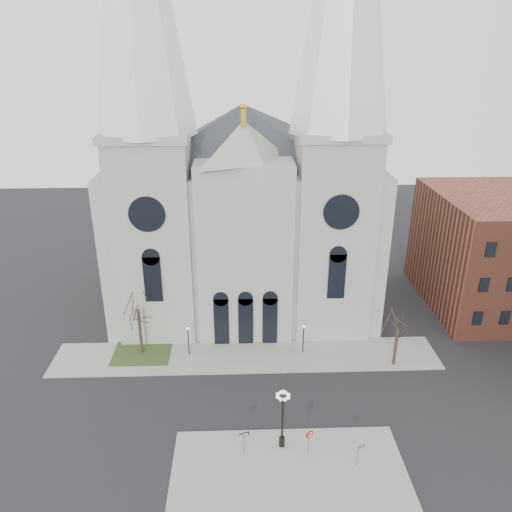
{
  "coord_description": "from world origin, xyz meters",
  "views": [
    {
      "loc": [
        -0.56,
        -33.06,
        30.08
      ],
      "look_at": [
        0.91,
        8.0,
        12.73
      ],
      "focal_mm": 35.0,
      "sensor_mm": 36.0,
      "label": 1
    }
  ],
  "objects_px": {
    "globe_lamp": "(283,411)",
    "one_way_sign": "(244,438)",
    "stop_sign": "(309,436)",
    "street_name_sign": "(359,453)"
  },
  "relations": [
    {
      "from": "globe_lamp",
      "to": "one_way_sign",
      "type": "xyz_separation_m",
      "value": [
        -3.07,
        -0.54,
        -2.07
      ]
    },
    {
      "from": "stop_sign",
      "to": "street_name_sign",
      "type": "relative_size",
      "value": 1.16
    },
    {
      "from": "stop_sign",
      "to": "globe_lamp",
      "type": "xyz_separation_m",
      "value": [
        -2.07,
        0.8,
        1.82
      ]
    },
    {
      "from": "globe_lamp",
      "to": "street_name_sign",
      "type": "xyz_separation_m",
      "value": [
        5.7,
        -2.21,
        -2.28
      ]
    },
    {
      "from": "globe_lamp",
      "to": "one_way_sign",
      "type": "bearing_deg",
      "value": -169.95
    },
    {
      "from": "street_name_sign",
      "to": "one_way_sign",
      "type": "bearing_deg",
      "value": 147.92
    },
    {
      "from": "stop_sign",
      "to": "one_way_sign",
      "type": "bearing_deg",
      "value": 177.54
    },
    {
      "from": "stop_sign",
      "to": "street_name_sign",
      "type": "distance_m",
      "value": 3.92
    },
    {
      "from": "globe_lamp",
      "to": "one_way_sign",
      "type": "distance_m",
      "value": 3.74
    },
    {
      "from": "stop_sign",
      "to": "street_name_sign",
      "type": "height_order",
      "value": "stop_sign"
    }
  ]
}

